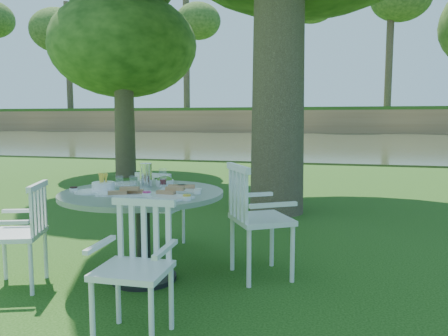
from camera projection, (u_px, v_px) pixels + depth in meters
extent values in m
plane|color=#143A0C|center=(219.00, 248.00, 4.72)|extent=(140.00, 140.00, 0.00)
cylinder|color=black|center=(144.00, 277.00, 3.79)|extent=(0.56, 0.56, 0.04)
cylinder|color=black|center=(143.00, 236.00, 3.75)|extent=(0.12, 0.12, 0.70)
cylinder|color=slate|center=(142.00, 194.00, 3.71)|extent=(1.38, 1.38, 0.04)
cylinder|color=white|center=(292.00, 254.00, 3.71)|extent=(0.04, 0.04, 0.49)
cylinder|color=white|center=(272.00, 241.00, 4.12)|extent=(0.04, 0.04, 0.49)
cylinder|color=white|center=(249.00, 258.00, 3.59)|extent=(0.04, 0.04, 0.49)
cylinder|color=white|center=(232.00, 244.00, 4.01)|extent=(0.04, 0.04, 0.49)
cube|color=white|center=(261.00, 219.00, 3.83)|extent=(0.65, 0.67, 0.04)
cube|color=white|center=(238.00, 195.00, 3.74)|extent=(0.30, 0.45, 0.50)
cylinder|color=white|center=(183.00, 225.00, 4.88)|extent=(0.03, 0.03, 0.41)
cylinder|color=white|center=(155.00, 223.00, 5.01)|extent=(0.03, 0.03, 0.41)
cylinder|color=white|center=(170.00, 232.00, 4.58)|extent=(0.03, 0.03, 0.41)
cylinder|color=white|center=(140.00, 229.00, 4.70)|extent=(0.03, 0.03, 0.41)
cube|color=white|center=(162.00, 208.00, 4.77)|extent=(0.45, 0.42, 0.04)
cube|color=white|center=(153.00, 193.00, 4.58)|extent=(0.42, 0.08, 0.42)
cylinder|color=white|center=(5.00, 255.00, 3.78)|extent=(0.03, 0.03, 0.43)
cylinder|color=white|center=(46.00, 254.00, 3.81)|extent=(0.03, 0.03, 0.43)
cylinder|color=white|center=(31.00, 269.00, 3.43)|extent=(0.03, 0.03, 0.43)
cube|color=white|center=(16.00, 234.00, 3.58)|extent=(0.53, 0.55, 0.04)
cube|color=white|center=(39.00, 210.00, 3.58)|extent=(0.19, 0.42, 0.44)
cylinder|color=white|center=(92.00, 315.00, 2.63)|extent=(0.03, 0.03, 0.43)
cylinder|color=white|center=(151.00, 321.00, 2.55)|extent=(0.03, 0.03, 0.43)
cylinder|color=white|center=(118.00, 293.00, 2.96)|extent=(0.03, 0.03, 0.43)
cylinder|color=white|center=(171.00, 298.00, 2.88)|extent=(0.03, 0.03, 0.43)
cube|color=white|center=(133.00, 270.00, 2.73)|extent=(0.45, 0.41, 0.04)
cube|color=white|center=(144.00, 232.00, 2.89)|extent=(0.44, 0.05, 0.44)
cube|color=white|center=(124.00, 193.00, 3.56)|extent=(0.44, 0.31, 0.01)
cube|color=white|center=(166.00, 196.00, 3.43)|extent=(0.48, 0.41, 0.02)
cube|color=white|center=(180.00, 190.00, 3.73)|extent=(0.34, 0.19, 0.01)
cylinder|color=white|center=(92.00, 192.00, 3.66)|extent=(0.28, 0.28, 0.01)
cylinder|color=white|center=(123.00, 184.00, 4.09)|extent=(0.23, 0.23, 0.01)
cylinder|color=white|center=(103.00, 186.00, 3.74)|extent=(0.19, 0.19, 0.07)
cylinder|color=white|center=(165.00, 183.00, 4.02)|extent=(0.17, 0.17, 0.06)
cylinder|color=silver|center=(146.00, 175.00, 3.93)|extent=(0.11, 0.11, 0.22)
cylinder|color=white|center=(163.00, 179.00, 3.83)|extent=(0.07, 0.07, 0.18)
cylinder|color=white|center=(134.00, 183.00, 3.81)|extent=(0.07, 0.07, 0.12)
cylinder|color=white|center=(120.00, 182.00, 3.82)|extent=(0.07, 0.07, 0.12)
cylinder|color=white|center=(147.00, 195.00, 3.45)|extent=(0.07, 0.07, 0.03)
cylinder|color=white|center=(187.00, 198.00, 3.31)|extent=(0.07, 0.07, 0.03)
cylinder|color=white|center=(197.00, 192.00, 3.58)|extent=(0.06, 0.06, 0.03)
cylinder|color=white|center=(74.00, 190.00, 3.69)|extent=(0.07, 0.07, 0.03)
ellipsoid|color=#1E3D13|center=(123.00, 42.00, 10.21)|extent=(3.40, 3.40, 2.38)
cube|color=#313921|center=(316.00, 141.00, 26.86)|extent=(100.00, 28.00, 0.12)
cube|color=olive|center=(324.00, 122.00, 41.65)|extent=(100.00, 3.00, 2.20)
cube|color=#143A0C|center=(326.00, 110.00, 48.73)|extent=(100.00, 18.00, 0.30)
cylinder|color=black|center=(51.00, 55.00, 50.38)|extent=(0.70, 0.70, 13.00)
ellipsoid|color=#1E3D13|center=(50.00, 26.00, 50.01)|extent=(5.60, 5.60, 4.48)
cylinder|color=black|center=(122.00, 52.00, 48.16)|extent=(0.70, 0.70, 13.00)
ellipsoid|color=#1E3D13|center=(121.00, 22.00, 47.79)|extent=(5.60, 5.60, 4.48)
cylinder|color=black|center=(200.00, 49.00, 45.93)|extent=(0.70, 0.70, 13.00)
ellipsoid|color=#1E3D13|center=(199.00, 17.00, 45.57)|extent=(5.60, 5.60, 4.48)
cylinder|color=black|center=(285.00, 45.00, 43.71)|extent=(0.70, 0.70, 13.00)
ellipsoid|color=#1E3D13|center=(286.00, 12.00, 43.34)|extent=(5.60, 5.60, 4.48)
cylinder|color=black|center=(380.00, 42.00, 41.49)|extent=(0.70, 0.70, 13.00)
ellipsoid|color=#1E3D13|center=(381.00, 6.00, 41.12)|extent=(5.60, 5.60, 4.48)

